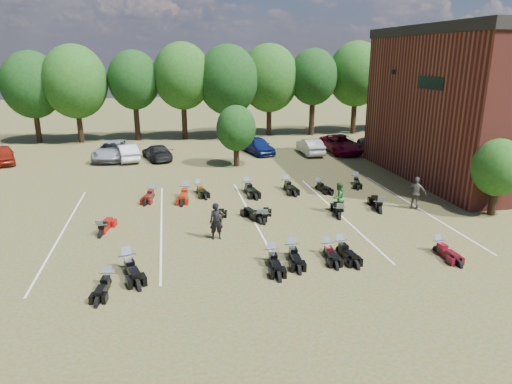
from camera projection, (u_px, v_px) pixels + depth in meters
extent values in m
plane|color=brown|center=(321.00, 234.00, 23.20)|extent=(160.00, 160.00, 0.00)
imported|color=maroon|center=(2.00, 155.00, 37.94)|extent=(3.06, 4.68, 1.48)
imported|color=#B3B3B8|center=(127.00, 152.00, 39.03)|extent=(2.53, 4.62, 1.45)
imported|color=#95999D|center=(112.00, 150.00, 39.52)|extent=(3.25, 5.88, 1.56)
imported|color=black|center=(157.00, 152.00, 39.46)|extent=(3.00, 4.80, 1.30)
imported|color=#0C1954|center=(258.00, 145.00, 41.76)|extent=(2.79, 4.74, 1.52)
imported|color=beige|center=(310.00, 147.00, 41.52)|extent=(1.56, 4.35, 1.43)
imported|color=#61051A|center=(341.00, 144.00, 42.29)|extent=(2.76, 5.72, 1.57)
imported|color=#38383D|center=(376.00, 142.00, 43.90)|extent=(2.68, 5.03, 1.39)
imported|color=black|center=(216.00, 221.00, 22.34)|extent=(0.70, 0.48, 1.85)
imported|color=#235D24|center=(338.00, 198.00, 26.12)|extent=(1.09, 1.01, 1.80)
imported|color=#4E4B43|center=(416.00, 193.00, 26.70)|extent=(1.21, 1.04, 1.94)
cube|color=black|center=(393.00, 72.00, 34.01)|extent=(0.30, 0.40, 0.30)
cube|color=black|center=(430.00, 83.00, 29.47)|extent=(0.06, 3.00, 0.80)
cylinder|color=black|center=(30.00, 124.00, 46.03)|extent=(0.58, 0.58, 4.08)
ellipsoid|color=#1E4C19|center=(24.00, 80.00, 44.79)|extent=(6.00, 6.00, 6.90)
cylinder|color=black|center=(82.00, 122.00, 46.94)|extent=(0.58, 0.58, 4.08)
ellipsoid|color=#1E4C19|center=(78.00, 80.00, 45.70)|extent=(6.00, 6.00, 6.90)
cylinder|color=black|center=(132.00, 121.00, 47.85)|extent=(0.57, 0.58, 4.08)
ellipsoid|color=#1E4C19|center=(129.00, 79.00, 46.61)|extent=(6.00, 6.00, 6.90)
cylinder|color=black|center=(180.00, 120.00, 48.76)|extent=(0.57, 0.58, 4.08)
ellipsoid|color=#1E4C19|center=(179.00, 79.00, 47.52)|extent=(6.00, 6.00, 6.90)
cylinder|color=black|center=(227.00, 119.00, 49.67)|extent=(0.58, 0.58, 4.08)
ellipsoid|color=#1E4C19|center=(226.00, 78.00, 48.43)|extent=(6.00, 6.00, 6.90)
cylinder|color=black|center=(272.00, 117.00, 50.59)|extent=(0.57, 0.58, 4.08)
ellipsoid|color=#1E4C19|center=(272.00, 78.00, 49.34)|extent=(6.00, 6.00, 6.90)
cylinder|color=black|center=(315.00, 116.00, 51.50)|extent=(0.57, 0.58, 4.08)
ellipsoid|color=#1E4C19|center=(316.00, 77.00, 50.25)|extent=(6.00, 6.00, 6.90)
cylinder|color=black|center=(356.00, 115.00, 52.41)|extent=(0.57, 0.58, 4.08)
ellipsoid|color=#1E4C19|center=(359.00, 77.00, 51.16)|extent=(6.00, 6.00, 6.90)
cylinder|color=black|center=(396.00, 114.00, 53.32)|extent=(0.58, 0.58, 4.08)
ellipsoid|color=#1E4C19|center=(400.00, 76.00, 52.07)|extent=(6.00, 6.00, 6.90)
cylinder|color=black|center=(435.00, 113.00, 54.23)|extent=(0.58, 0.58, 4.08)
ellipsoid|color=#1E4C19|center=(439.00, 76.00, 52.99)|extent=(6.00, 6.00, 6.90)
cylinder|color=black|center=(493.00, 200.00, 25.80)|extent=(0.24, 0.24, 1.71)
sphere|color=#1E4C19|center=(498.00, 167.00, 25.25)|extent=(2.80, 2.80, 2.80)
cylinder|color=black|center=(236.00, 154.00, 37.12)|extent=(0.24, 0.24, 1.90)
sphere|color=#1E4C19|center=(236.00, 128.00, 36.50)|extent=(3.20, 3.20, 3.20)
cube|color=silver|center=(63.00, 230.00, 23.65)|extent=(0.10, 14.00, 0.01)
cube|color=silver|center=(161.00, 224.00, 24.56)|extent=(0.10, 14.00, 0.01)
cube|color=silver|center=(252.00, 218.00, 25.47)|extent=(0.10, 14.00, 0.01)
cube|color=silver|center=(337.00, 212.00, 26.38)|extent=(0.10, 14.00, 0.01)
cube|color=silver|center=(416.00, 207.00, 27.29)|extent=(0.10, 14.00, 0.01)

